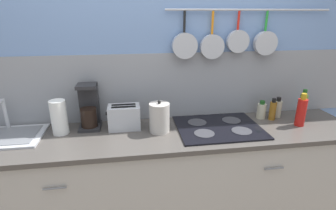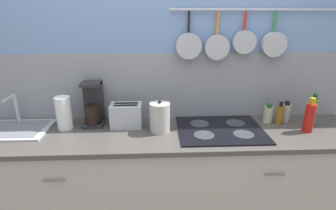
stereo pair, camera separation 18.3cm
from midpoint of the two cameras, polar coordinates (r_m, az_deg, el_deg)
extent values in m
cube|color=#7293C6|center=(2.10, -4.55, 7.92)|extent=(7.20, 0.06, 2.60)
cube|color=gray|center=(2.13, -4.43, 4.15)|extent=(7.20, 0.07, 0.53)
cylinder|color=#B7BABF|center=(2.17, 15.14, 19.39)|extent=(1.31, 0.02, 0.02)
cylinder|color=black|center=(2.03, 0.90, 17.66)|extent=(0.02, 0.02, 0.15)
cylinder|color=#B7BABF|center=(2.01, 0.99, 12.74)|extent=(0.19, 0.05, 0.19)
cylinder|color=orange|center=(2.07, 7.09, 17.37)|extent=(0.02, 0.02, 0.17)
cylinder|color=#B7BABF|center=(2.07, 7.03, 12.46)|extent=(0.19, 0.04, 0.19)
cylinder|color=red|center=(2.14, 12.65, 17.53)|extent=(0.02, 0.02, 0.14)
cylinder|color=#B7BABF|center=(2.13, 12.54, 13.34)|extent=(0.17, 0.04, 0.17)
cylinder|color=green|center=(2.23, 18.38, 16.97)|extent=(0.02, 0.02, 0.15)
cylinder|color=#B7BABF|center=(2.22, 18.20, 12.65)|extent=(0.19, 0.05, 0.19)
cube|color=#B7B2A8|center=(2.16, -3.20, -17.31)|extent=(2.89, 0.54, 0.86)
cylinder|color=slate|center=(1.85, -26.21, -16.08)|extent=(0.14, 0.01, 0.01)
cylinder|color=slate|center=(1.96, 19.60, -12.97)|extent=(0.14, 0.01, 0.01)
cube|color=#4C4742|center=(1.92, -3.45, -6.61)|extent=(2.93, 0.58, 0.03)
cube|color=#B7BABF|center=(2.22, -34.73, -5.88)|extent=(0.56, 0.37, 0.01)
cube|color=slate|center=(2.22, -34.78, -5.65)|extent=(0.48, 0.30, 0.00)
cylinder|color=#B7BABF|center=(2.30, -33.84, -1.84)|extent=(0.03, 0.03, 0.24)
cylinder|color=white|center=(2.05, -25.05, -2.49)|extent=(0.11, 0.11, 0.25)
cube|color=#262628|center=(2.10, -18.97, -4.46)|extent=(0.16, 0.18, 0.02)
cube|color=#262628|center=(2.10, -19.18, 0.09)|extent=(0.14, 0.06, 0.34)
cylinder|color=black|center=(2.05, -19.33, -2.60)|extent=(0.12, 0.12, 0.14)
cube|color=#262628|center=(2.02, -19.85, 3.89)|extent=(0.14, 0.14, 0.02)
cube|color=#B7BABF|center=(2.00, -12.12, -2.66)|extent=(0.23, 0.15, 0.18)
cube|color=black|center=(1.94, -12.34, -0.45)|extent=(0.18, 0.03, 0.00)
cube|color=black|center=(1.99, -12.27, 0.05)|extent=(0.18, 0.03, 0.00)
cube|color=black|center=(2.00, -15.76, -1.88)|extent=(0.02, 0.02, 0.02)
cylinder|color=beige|center=(1.90, -4.65, -2.83)|extent=(0.15, 0.15, 0.22)
sphere|color=black|center=(1.86, -4.75, 0.60)|extent=(0.02, 0.02, 0.02)
cube|color=black|center=(2.01, 8.39, -4.87)|extent=(0.63, 0.51, 0.01)
cylinder|color=#38383D|center=(1.88, 5.15, -6.22)|extent=(0.15, 0.15, 0.00)
cylinder|color=#38383D|center=(1.96, 13.20, -5.55)|extent=(0.15, 0.15, 0.00)
cylinder|color=#38383D|center=(2.06, 3.83, -3.82)|extent=(0.15, 0.15, 0.00)
cylinder|color=#38383D|center=(2.14, 11.25, -3.30)|extent=(0.15, 0.15, 0.00)
cylinder|color=#BFB799|center=(2.25, 17.50, -1.31)|extent=(0.07, 0.07, 0.12)
cylinder|color=#194C19|center=(2.23, 17.70, 0.50)|extent=(0.04, 0.04, 0.03)
cylinder|color=#8C5919|center=(2.25, 19.68, -1.27)|extent=(0.05, 0.05, 0.15)
cylinder|color=black|center=(2.22, 19.94, 0.93)|extent=(0.03, 0.03, 0.03)
cylinder|color=#BFB799|center=(2.32, 20.67, -0.85)|extent=(0.06, 0.06, 0.14)
cylinder|color=black|center=(2.29, 20.92, 1.15)|extent=(0.04, 0.04, 0.03)
cylinder|color=red|center=(2.20, 24.91, -1.54)|extent=(0.07, 0.07, 0.21)
cylinder|color=#B28C19|center=(2.16, 25.39, 1.64)|extent=(0.04, 0.04, 0.05)
cylinder|color=#4C721E|center=(2.32, 25.23, -0.58)|extent=(0.06, 0.06, 0.21)
cylinder|color=#194C19|center=(2.28, 25.69, 2.47)|extent=(0.03, 0.03, 0.05)
camera|label=1|loc=(0.09, -92.86, -1.01)|focal=28.00mm
camera|label=2|loc=(0.09, 87.14, 1.01)|focal=28.00mm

